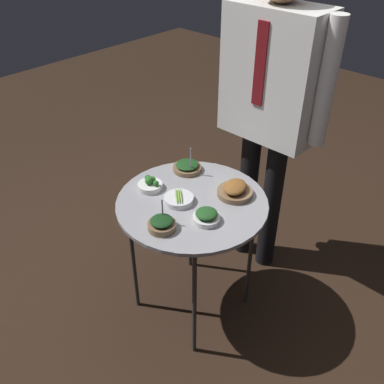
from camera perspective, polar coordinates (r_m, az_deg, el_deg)
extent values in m
plane|color=black|center=(2.41, 0.00, -14.53)|extent=(8.00, 8.00, 0.00)
cylinder|color=#939399|center=(1.94, 0.00, -1.42)|extent=(0.69, 0.69, 0.02)
cylinder|color=#2D2D2D|center=(1.97, 0.32, -14.74)|extent=(0.02, 0.02, 0.67)
cylinder|color=#2D2D2D|center=(2.18, -7.83, -8.89)|extent=(0.02, 0.02, 0.67)
cylinder|color=#2D2D2D|center=(2.19, 7.76, -8.50)|extent=(0.02, 0.02, 0.67)
cylinder|color=#2D2D2D|center=(2.38, -0.26, -3.86)|extent=(0.02, 0.02, 0.67)
cylinder|color=silver|center=(1.92, -1.76, -0.98)|extent=(0.13, 0.13, 0.03)
ellipsoid|color=#7AA847|center=(1.91, -1.46, -0.53)|extent=(0.09, 0.08, 0.01)
ellipsoid|color=#7AA847|center=(1.91, -1.77, -0.55)|extent=(0.09, 0.08, 0.01)
ellipsoid|color=#7AA847|center=(1.91, -2.08, -0.57)|extent=(0.09, 0.08, 0.01)
cylinder|color=brown|center=(1.97, 5.73, -0.07)|extent=(0.16, 0.16, 0.03)
ellipsoid|color=brown|center=(1.96, 5.78, 0.69)|extent=(0.14, 0.16, 0.04)
cylinder|color=brown|center=(1.78, -4.03, -4.52)|extent=(0.12, 0.12, 0.03)
ellipsoid|color=#143816|center=(1.76, -4.07, -3.85)|extent=(0.10, 0.10, 0.02)
cylinder|color=#939399|center=(1.77, -3.95, -2.61)|extent=(0.01, 0.01, 0.12)
cylinder|color=white|center=(2.02, -5.61, 0.80)|extent=(0.12, 0.12, 0.03)
sphere|color=#2D7028|center=(1.98, -4.84, 1.16)|extent=(0.03, 0.03, 0.03)
sphere|color=#2D7028|center=(2.01, -5.32, 1.66)|extent=(0.03, 0.03, 0.03)
sphere|color=#2D7028|center=(2.02, -5.92, 1.89)|extent=(0.03, 0.03, 0.03)
sphere|color=#2D7028|center=(2.00, -5.71, 1.56)|extent=(0.04, 0.04, 0.04)
sphere|color=#2D7028|center=(1.99, -5.81, 1.43)|extent=(0.03, 0.03, 0.03)
cylinder|color=brown|center=(2.14, -0.64, 3.18)|extent=(0.14, 0.14, 0.02)
ellipsoid|color=#194219|center=(2.13, -0.64, 3.68)|extent=(0.11, 0.11, 0.02)
cylinder|color=#939399|center=(2.08, -0.18, 4.13)|extent=(0.01, 0.01, 0.15)
cylinder|color=white|center=(1.82, 1.93, -3.55)|extent=(0.12, 0.12, 0.02)
ellipsoid|color=#1E4C1E|center=(1.80, 1.95, -2.88)|extent=(0.09, 0.09, 0.03)
cylinder|color=black|center=(2.48, 7.40, -0.25)|extent=(0.10, 0.10, 0.83)
cylinder|color=black|center=(2.41, 10.50, -1.79)|extent=(0.10, 0.10, 0.83)
cube|color=white|center=(2.10, 10.77, 15.12)|extent=(0.47, 0.22, 0.62)
cube|color=maroon|center=(1.98, 9.06, 16.38)|extent=(0.06, 0.01, 0.37)
cylinder|color=white|center=(2.24, 4.84, 17.55)|extent=(0.08, 0.08, 0.57)
cylinder|color=white|center=(1.97, 17.54, 13.53)|extent=(0.08, 0.08, 0.57)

